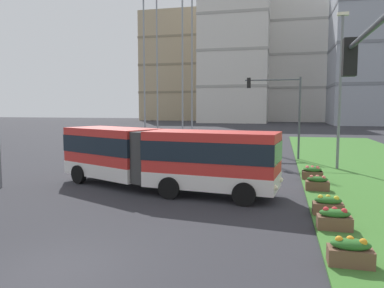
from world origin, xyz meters
The scene contains 17 objects.
ground_plane centered at (0.00, 0.00, 0.00)m, with size 260.00×260.00×0.00m, color #2D2D33.
articulated_bus centered at (-0.34, 9.53, 1.65)m, with size 11.93×5.55×3.00m.
car_silver_hatch centered at (-6.04, 22.51, 0.75)m, with size 4.59×2.46×1.58m.
flower_planter_0 centered at (7.23, 2.00, 0.43)m, with size 1.10×0.56×0.74m.
flower_planter_1 centered at (7.23, 4.87, 0.43)m, with size 1.10×0.56×0.74m.
flower_planter_2 centered at (7.23, 6.62, 0.43)m, with size 1.10×0.56×0.74m.
flower_planter_3 centered at (7.23, 10.82, 0.43)m, with size 1.10×0.56×0.74m.
flower_planter_4 centered at (7.23, 13.70, 0.43)m, with size 1.10×0.56×0.74m.
flower_planter_5 centered at (7.23, 13.87, 0.43)m, with size 1.10×0.56×0.74m.
traffic_light_far_right centered at (5.47, 22.00, 4.43)m, with size 4.32×0.28×6.45m.
traffic_light_near_right centered at (6.83, -1.56, 3.88)m, with size 0.28×4.22×5.56m.
streetlight_median centered at (9.13, 17.96, 5.52)m, with size 0.70×0.28×10.14m.
apartment_tower_west centered at (-30.00, 113.30, 17.55)m, with size 19.81×15.73×35.07m.
apartment_tower_westcentre centered at (-7.42, 97.47, 18.85)m, with size 18.65×18.14×37.67m.
apartment_tower_centre centered at (9.11, 109.27, 19.03)m, with size 17.53×14.30×38.03m.
apartment_tower_eastcentre centered at (27.93, 89.43, 27.35)m, with size 21.69×17.20×54.66m.
transmission_pylon centered at (-11.86, 48.48, 18.66)m, with size 9.00×6.24×34.42m.
Camera 1 is at (5.43, -7.75, 4.08)m, focal length 34.44 mm.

